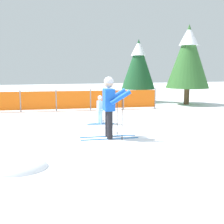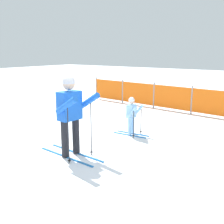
{
  "view_description": "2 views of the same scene",
  "coord_description": "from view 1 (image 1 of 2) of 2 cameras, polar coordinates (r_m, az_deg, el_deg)",
  "views": [
    {
      "loc": [
        -2.26,
        -8.17,
        2.06
      ],
      "look_at": [
        0.2,
        0.47,
        0.67
      ],
      "focal_mm": 45.0,
      "sensor_mm": 36.0,
      "label": 1
    },
    {
      "loc": [
        4.23,
        -4.57,
        2.35
      ],
      "look_at": [
        0.27,
        0.84,
        0.87
      ],
      "focal_mm": 45.0,
      "sensor_mm": 36.0,
      "label": 2
    }
  ],
  "objects": [
    {
      "name": "ground_plane",
      "position": [
        8.72,
        -0.42,
        -4.86
      ],
      "size": [
        60.0,
        60.0,
        0.0
      ],
      "primitive_type": "plane",
      "color": "white"
    },
    {
      "name": "skier_adult",
      "position": [
        8.28,
        -0.45,
        2.13
      ],
      "size": [
        1.75,
        0.81,
        1.83
      ],
      "rotation": [
        0.0,
        0.0,
        -0.08
      ],
      "color": "#1966B2",
      "rests_on": "ground_plane"
    },
    {
      "name": "skier_child",
      "position": [
        10.48,
        -2.36,
        0.92
      ],
      "size": [
        1.03,
        0.53,
        1.08
      ],
      "rotation": [
        0.0,
        0.0,
        0.07
      ],
      "color": "#1966B2",
      "rests_on": "ground_plane"
    },
    {
      "name": "safety_fence",
      "position": [
        14.02,
        -7.82,
        2.45
      ],
      "size": [
        8.45,
        0.91,
        1.06
      ],
      "rotation": [
        0.0,
        0.0,
        -0.1
      ],
      "color": "gray",
      "rests_on": "ground_plane"
    },
    {
      "name": "conifer_far",
      "position": [
        17.63,
        5.39,
        9.82
      ],
      "size": [
        2.08,
        2.08,
        3.86
      ],
      "color": "#4C3823",
      "rests_on": "ground_plane"
    },
    {
      "name": "conifer_near",
      "position": [
        16.88,
        15.23,
        11.03
      ],
      "size": [
        2.45,
        2.45,
        4.54
      ],
      "color": "#4C3823",
      "rests_on": "ground_plane"
    },
    {
      "name": "snow_mound",
      "position": [
        6.29,
        -18.45,
        -10.79
      ],
      "size": [
        1.2,
        1.02,
        0.48
      ],
      "primitive_type": "ellipsoid",
      "color": "white",
      "rests_on": "ground_plane"
    }
  ]
}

